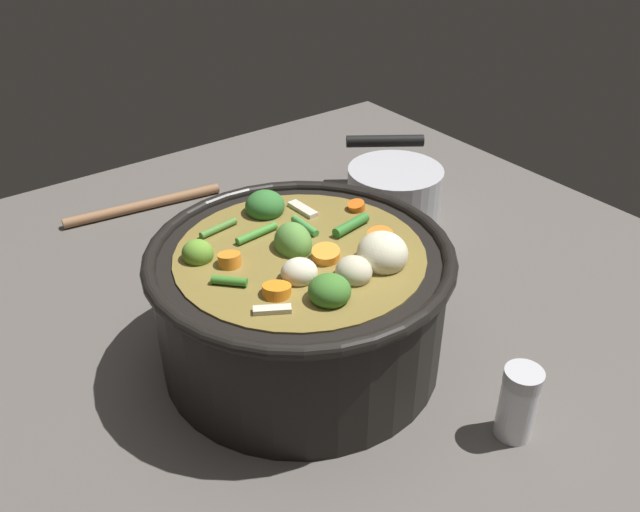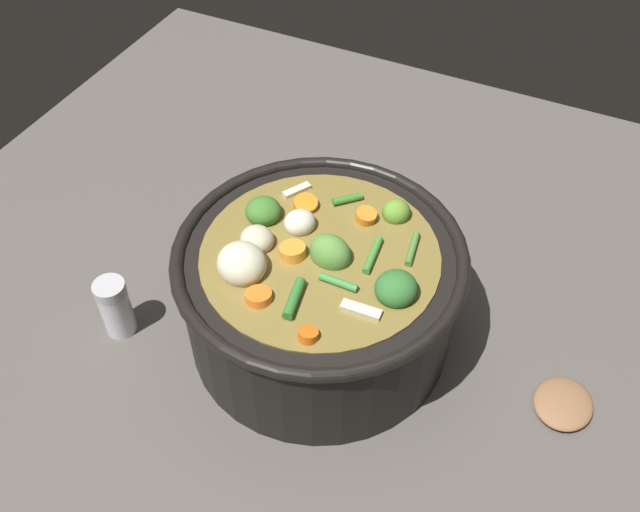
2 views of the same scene
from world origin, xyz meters
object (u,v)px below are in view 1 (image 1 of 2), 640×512
Objects in this scene: cooking_pot at (301,301)px; wooden_spoon at (159,228)px; small_saucepan at (394,193)px; salt_shaker at (518,403)px.

cooking_pot is 1.31× the size of wooden_spoon.
cooking_pot is at bearing -58.89° from small_saucepan.
cooking_pot reaches higher than wooden_spoon.
small_saucepan reaches higher than salt_shaker.
small_saucepan is at bearing 121.11° from cooking_pot.
cooking_pot is 4.00× the size of salt_shaker.
cooking_pot is 1.43× the size of small_saucepan.
wooden_spoon is (-0.32, -0.01, -0.06)m from cooking_pot.
wooden_spoon is at bearing -118.84° from small_saucepan.
small_saucepan reaches higher than wooden_spoon.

